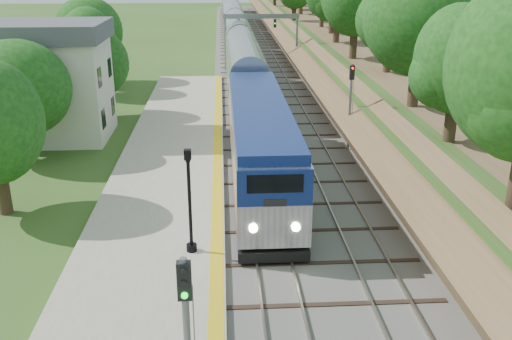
{
  "coord_description": "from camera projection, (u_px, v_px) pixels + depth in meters",
  "views": [
    {
      "loc": [
        -1.98,
        -9.49,
        11.93
      ],
      "look_at": [
        -0.5,
        15.0,
        2.8
      ],
      "focal_mm": 40.0,
      "sensor_mm": 36.0,
      "label": 1
    }
  ],
  "objects": [
    {
      "name": "trackbed",
      "position": [
        254.0,
        62.0,
        69.37
      ],
      "size": [
        9.5,
        170.0,
        0.28
      ],
      "color": "#4C4944",
      "rests_on": "ground"
    },
    {
      "name": "platform",
      "position": [
        159.0,
        215.0,
        27.76
      ],
      "size": [
        6.4,
        68.0,
        0.38
      ],
      "primitive_type": "cube",
      "color": "gray",
      "rests_on": "ground"
    },
    {
      "name": "yellow_stripe",
      "position": [
        217.0,
        210.0,
        27.85
      ],
      "size": [
        0.55,
        68.0,
        0.01
      ],
      "primitive_type": "cube",
      "color": "gold",
      "rests_on": "platform"
    },
    {
      "name": "embankment",
      "position": [
        323.0,
        46.0,
        69.18
      ],
      "size": [
        10.64,
        170.0,
        11.7
      ],
      "color": "brown",
      "rests_on": "ground"
    },
    {
      "name": "station_building",
      "position": [
        46.0,
        80.0,
        39.0
      ],
      "size": [
        8.6,
        6.6,
        8.0
      ],
      "color": "beige",
      "rests_on": "ground"
    },
    {
      "name": "signal_gantry",
      "position": [
        261.0,
        27.0,
        63.05
      ],
      "size": [
        8.4,
        0.38,
        6.2
      ],
      "color": "slate",
      "rests_on": "ground"
    },
    {
      "name": "trees_behind_platform",
      "position": [
        50.0,
        107.0,
        30.27
      ],
      "size": [
        7.82,
        53.32,
        7.21
      ],
      "color": "#332316",
      "rests_on": "ground"
    },
    {
      "name": "train",
      "position": [
        235.0,
        33.0,
        78.47
      ],
      "size": [
        3.03,
        121.64,
        4.46
      ],
      "color": "black",
      "rests_on": "trackbed"
    },
    {
      "name": "lamppost_far",
      "position": [
        190.0,
        207.0,
        23.28
      ],
      "size": [
        0.44,
        0.44,
        4.48
      ],
      "color": "black",
      "rests_on": "platform"
    },
    {
      "name": "signal_platform",
      "position": [
        187.0,
        339.0,
        13.09
      ],
      "size": [
        0.32,
        0.25,
        5.44
      ],
      "color": "slate",
      "rests_on": "platform"
    },
    {
      "name": "signal_farside",
      "position": [
        351.0,
        98.0,
        36.35
      ],
      "size": [
        0.31,
        0.24,
        5.62
      ],
      "color": "slate",
      "rests_on": "ground"
    }
  ]
}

